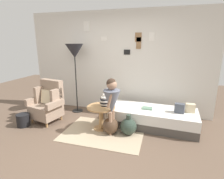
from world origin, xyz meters
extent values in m
plane|color=brown|center=(0.00, 0.00, 0.00)|extent=(12.00, 12.00, 0.00)
cube|color=silver|center=(0.00, 1.95, 1.30)|extent=(4.80, 0.10, 2.60)
cube|color=white|center=(0.85, 1.90, 1.95)|extent=(0.13, 0.02, 0.20)
cube|color=gray|center=(0.85, 1.89, 1.95)|extent=(0.10, 0.01, 0.16)
cube|color=white|center=(-0.34, 1.90, 1.91)|extent=(0.14, 0.02, 0.10)
cube|color=silver|center=(-0.34, 1.89, 1.91)|extent=(0.11, 0.01, 0.08)
cube|color=olive|center=(0.55, 1.90, 1.80)|extent=(0.12, 0.02, 0.27)
cube|color=silver|center=(0.55, 1.89, 1.80)|extent=(0.09, 0.01, 0.21)
cube|color=black|center=(0.26, 1.90, 1.59)|extent=(0.16, 0.02, 0.12)
cube|color=slate|center=(0.26, 1.89, 1.59)|extent=(0.12, 0.01, 0.09)
cube|color=white|center=(-0.80, 1.90, 2.22)|extent=(0.16, 0.02, 0.24)
cube|color=slate|center=(-0.80, 1.89, 2.22)|extent=(0.13, 0.01, 0.19)
cube|color=olive|center=(0.53, 1.90, 1.94)|extent=(0.15, 0.02, 0.21)
cube|color=#A3A396|center=(0.53, 1.89, 1.94)|extent=(0.12, 0.01, 0.16)
cube|color=tan|center=(0.06, 0.61, 0.01)|extent=(1.63, 1.19, 0.01)
cylinder|color=tan|center=(-1.68, 0.58, 0.06)|extent=(0.04, 0.04, 0.12)
cylinder|color=tan|center=(-1.21, 0.48, 0.06)|extent=(0.04, 0.04, 0.12)
cylinder|color=tan|center=(-1.59, 1.02, 0.06)|extent=(0.04, 0.04, 0.12)
cylinder|color=tan|center=(-1.12, 0.92, 0.06)|extent=(0.04, 0.04, 0.12)
cube|color=gray|center=(-1.40, 0.75, 0.27)|extent=(0.70, 0.67, 0.30)
cube|color=gray|center=(-1.36, 0.98, 0.70)|extent=(0.62, 0.26, 0.55)
cube|color=gray|center=(-1.64, 0.90, 0.61)|extent=(0.14, 0.32, 0.39)
cube|color=gray|center=(-1.13, 0.79, 0.61)|extent=(0.14, 0.32, 0.39)
cube|color=gray|center=(-1.73, 0.80, 0.49)|extent=(0.19, 0.51, 0.14)
cube|color=gray|center=(-1.09, 0.66, 0.49)|extent=(0.19, 0.51, 0.14)
cube|color=beige|center=(-1.38, 0.85, 0.58)|extent=(0.39, 0.23, 0.33)
cube|color=#4C4742|center=(1.00, 1.20, 0.09)|extent=(1.95, 0.91, 0.18)
cube|color=white|center=(1.00, 1.20, 0.29)|extent=(1.95, 0.91, 0.22)
cube|color=beige|center=(1.77, 1.25, 0.49)|extent=(0.18, 0.12, 0.18)
cube|color=#474C56|center=(1.55, 1.16, 0.50)|extent=(0.21, 0.16, 0.20)
cylinder|color=tan|center=(-0.04, 0.76, 0.01)|extent=(0.33, 0.33, 0.02)
cylinder|color=tan|center=(-0.04, 0.76, 0.25)|extent=(0.10, 0.10, 0.46)
cylinder|color=tan|center=(-0.04, 0.76, 0.50)|extent=(0.60, 0.60, 0.03)
cylinder|color=black|center=(0.02, 0.82, 0.53)|extent=(0.15, 0.15, 0.03)
cylinder|color=white|center=(0.02, 0.82, 0.56)|extent=(0.18, 0.18, 0.03)
cylinder|color=black|center=(0.02, 0.82, 0.60)|extent=(0.21, 0.21, 0.03)
cylinder|color=white|center=(0.02, 0.82, 0.63)|extent=(0.21, 0.21, 0.03)
cylinder|color=black|center=(0.02, 0.82, 0.67)|extent=(0.18, 0.18, 0.03)
cylinder|color=white|center=(0.02, 0.82, 0.70)|extent=(0.15, 0.15, 0.03)
cylinder|color=white|center=(0.02, 0.82, 0.75)|extent=(0.08, 0.08, 0.06)
cylinder|color=black|center=(-1.01, 1.55, 0.01)|extent=(0.28, 0.28, 0.02)
cylinder|color=black|center=(-1.01, 1.55, 0.86)|extent=(0.03, 0.03, 1.68)
cone|color=#232328|center=(-1.01, 1.55, 1.61)|extent=(0.45, 0.45, 0.36)
cylinder|color=#A37A60|center=(0.24, 0.56, 0.25)|extent=(0.07, 0.07, 0.49)
cylinder|color=#A37A60|center=(0.26, 0.65, 0.25)|extent=(0.07, 0.07, 0.49)
cone|color=slate|center=(0.25, 0.61, 0.70)|extent=(0.34, 0.34, 0.47)
cylinder|color=slate|center=(0.25, 0.61, 0.85)|extent=(0.17, 0.17, 0.18)
cylinder|color=#A37A60|center=(0.24, 0.48, 0.76)|extent=(0.14, 0.07, 0.32)
cylinder|color=#A37A60|center=(0.29, 0.72, 0.76)|extent=(0.14, 0.07, 0.32)
sphere|color=#A37A60|center=(0.25, 0.61, 1.04)|extent=(0.20, 0.20, 0.20)
sphere|color=#38281E|center=(0.24, 0.61, 1.07)|extent=(0.19, 0.19, 0.19)
cube|color=slate|center=(0.89, 1.19, 0.42)|extent=(0.22, 0.16, 0.03)
sphere|color=#473323|center=(0.21, 0.62, 0.17)|extent=(0.33, 0.33, 0.33)
cylinder|color=#473323|center=(0.21, 0.62, 0.37)|extent=(0.09, 0.09, 0.09)
sphere|color=#2D3D33|center=(0.57, 0.69, 0.17)|extent=(0.34, 0.34, 0.34)
cylinder|color=#2D3D33|center=(0.57, 0.69, 0.38)|extent=(0.09, 0.09, 0.09)
cylinder|color=black|center=(-1.76, 0.40, 0.14)|extent=(0.28, 0.28, 0.28)
camera|label=1|loc=(1.18, -2.57, 1.82)|focal=28.57mm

